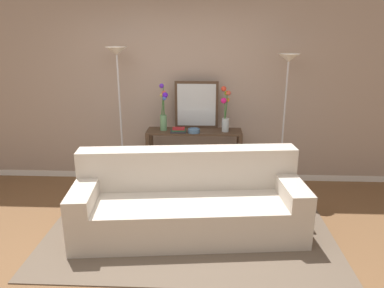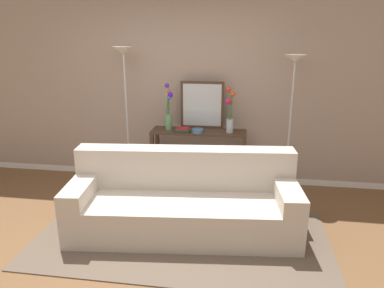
# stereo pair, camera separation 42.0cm
# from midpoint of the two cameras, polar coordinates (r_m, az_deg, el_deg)

# --- Properties ---
(ground_plane) EXTENTS (16.00, 16.00, 0.02)m
(ground_plane) POSITION_cam_midpoint_polar(r_m,az_deg,el_deg) (3.76, -4.48, -17.23)
(ground_plane) COLOR brown
(back_wall) EXTENTS (12.00, 0.15, 3.01)m
(back_wall) POSITION_cam_midpoint_polar(r_m,az_deg,el_deg) (5.14, 0.23, 10.56)
(back_wall) COLOR white
(back_wall) RESTS_ON ground
(area_rug) EXTENTS (3.10, 1.64, 0.01)m
(area_rug) POSITION_cam_midpoint_polar(r_m,az_deg,el_deg) (4.01, 1.51, -14.52)
(area_rug) COLOR brown
(area_rug) RESTS_ON ground
(couch) EXTENTS (2.50, 1.10, 0.88)m
(couch) POSITION_cam_midpoint_polar(r_m,az_deg,el_deg) (3.99, 1.74, -9.52)
(couch) COLOR beige
(couch) RESTS_ON ground
(console_table) EXTENTS (1.29, 0.35, 0.83)m
(console_table) POSITION_cam_midpoint_polar(r_m,az_deg,el_deg) (4.96, 3.49, -0.83)
(console_table) COLOR #473323
(console_table) RESTS_ON ground
(floor_lamp_left) EXTENTS (0.28, 0.28, 1.93)m
(floor_lamp_left) POSITION_cam_midpoint_polar(r_m,az_deg,el_deg) (4.90, -8.16, 10.18)
(floor_lamp_left) COLOR silver
(floor_lamp_left) RESTS_ON ground
(floor_lamp_right) EXTENTS (0.28, 0.28, 1.85)m
(floor_lamp_right) POSITION_cam_midpoint_polar(r_m,az_deg,el_deg) (4.78, 18.16, 8.57)
(floor_lamp_right) COLOR silver
(floor_lamp_right) RESTS_ON ground
(wall_mirror) EXTENTS (0.59, 0.02, 0.65)m
(wall_mirror) POSITION_cam_midpoint_polar(r_m,az_deg,el_deg) (4.94, 4.06, 6.14)
(wall_mirror) COLOR #473323
(wall_mirror) RESTS_ON console_table
(vase_tall_flowers) EXTENTS (0.12, 0.11, 0.63)m
(vase_tall_flowers) POSITION_cam_midpoint_polar(r_m,az_deg,el_deg) (4.88, -1.25, 5.28)
(vase_tall_flowers) COLOR #669E6B
(vase_tall_flowers) RESTS_ON console_table
(vase_short_flowers) EXTENTS (0.13, 0.11, 0.61)m
(vase_short_flowers) POSITION_cam_midpoint_polar(r_m,az_deg,el_deg) (4.77, 8.56, 5.07)
(vase_short_flowers) COLOR silver
(vase_short_flowers) RESTS_ON console_table
(fruit_bowl) EXTENTS (0.16, 0.16, 0.05)m
(fruit_bowl) POSITION_cam_midpoint_polar(r_m,az_deg,el_deg) (4.77, 3.44, 2.08)
(fruit_bowl) COLOR #4C7093
(fruit_bowl) RESTS_ON console_table
(book_stack) EXTENTS (0.21, 0.14, 0.06)m
(book_stack) POSITION_cam_midpoint_polar(r_m,az_deg,el_deg) (4.81, 0.99, 2.21)
(book_stack) COLOR #2D2D33
(book_stack) RESTS_ON console_table
(book_row_under_console) EXTENTS (0.38, 0.17, 0.13)m
(book_row_under_console) POSITION_cam_midpoint_polar(r_m,az_deg,el_deg) (5.18, -0.40, -6.05)
(book_row_under_console) COLOR gold
(book_row_under_console) RESTS_ON ground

